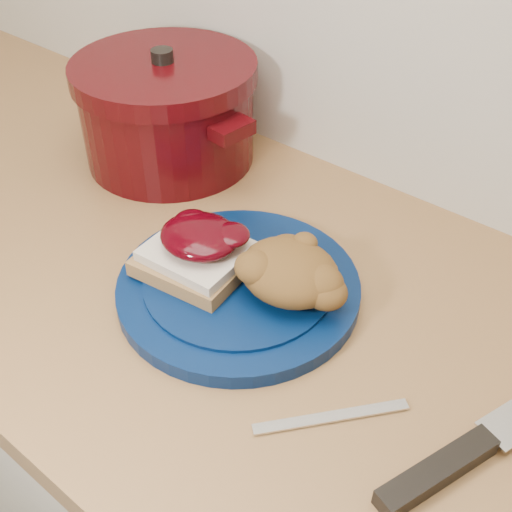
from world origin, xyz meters
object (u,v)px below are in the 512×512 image
Objects in this scene: butter_knife at (331,417)px; dutch_oven at (167,111)px; plate at (239,288)px; chef_knife at (475,447)px; pepper_grinder at (208,107)px.

dutch_oven reaches higher than butter_knife.
plate is 0.85× the size of chef_knife.
butter_knife is at bearing -28.17° from dutch_oven.
pepper_grinder is (0.02, 0.06, -0.01)m from dutch_oven.
chef_knife is at bearing -18.64° from dutch_oven.
chef_knife is 2.50× the size of pepper_grinder.
chef_knife is 0.62m from dutch_oven.
plate is 2.12× the size of pepper_grinder.
butter_knife is 0.54m from pepper_grinder.
butter_knife is at bearing 131.57° from chef_knife.
dutch_oven is (-0.28, 0.17, 0.07)m from plate.
dutch_oven is (-0.46, 0.25, 0.07)m from butter_knife.
plate is at bearing -41.97° from pepper_grinder.
dutch_oven is at bearing 148.74° from plate.
pepper_grinder is (-0.26, 0.23, 0.06)m from plate.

